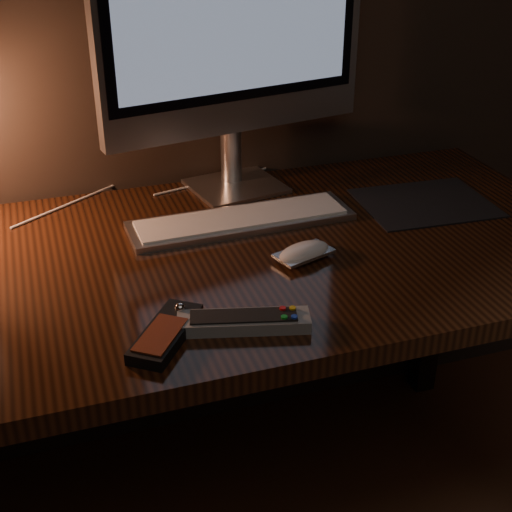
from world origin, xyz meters
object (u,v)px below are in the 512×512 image
object	(u,v)px
desk	(198,294)
tv_remote	(244,321)
monitor	(234,19)
media_remote	(166,333)
mouse	(304,254)
keyboard	(241,220)

from	to	relation	value
desk	tv_remote	size ratio (longest dim) A/B	7.23
monitor	tv_remote	xyz separation A→B (m)	(-0.16, -0.55, -0.37)
media_remote	mouse	bearing A→B (deg)	-23.68
mouse	desk	bearing A→B (deg)	122.60
keyboard	media_remote	size ratio (longest dim) A/B	2.77
monitor	keyboard	xyz separation A→B (m)	(-0.04, -0.18, -0.37)
keyboard	media_remote	xyz separation A→B (m)	(-0.24, -0.36, 0.00)
tv_remote	desk	bearing A→B (deg)	104.54
keyboard	mouse	world-z (taller)	mouse
desk	mouse	world-z (taller)	mouse
mouse	tv_remote	bearing A→B (deg)	-152.03
desk	mouse	size ratio (longest dim) A/B	14.33
keyboard	tv_remote	size ratio (longest dim) A/B	2.13
desk	keyboard	distance (m)	0.18
monitor	desk	bearing A→B (deg)	-135.42
mouse	tv_remote	size ratio (longest dim) A/B	0.50
keyboard	tv_remote	xyz separation A→B (m)	(-0.11, -0.37, 0.00)
desk	monitor	bearing A→B (deg)	54.99
media_remote	tv_remote	distance (m)	0.13
monitor	tv_remote	distance (m)	0.68
monitor	media_remote	world-z (taller)	monitor
desk	keyboard	bearing A→B (deg)	20.82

